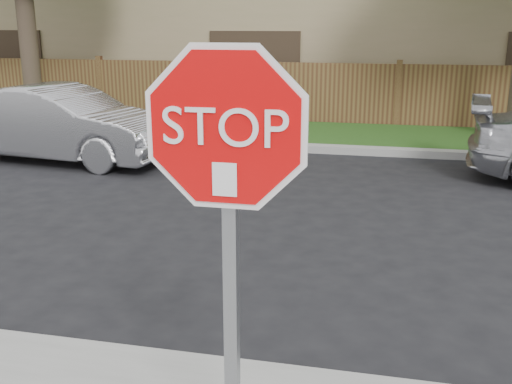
# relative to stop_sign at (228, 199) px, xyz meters

# --- Properties ---
(far_curb) EXTENTS (70.00, 0.30, 0.15)m
(far_curb) POSITION_rel_stop_sign_xyz_m (0.86, 9.63, -1.75)
(far_curb) COLOR gray
(far_curb) RESTS_ON ground
(grass_strip) EXTENTS (70.00, 3.00, 0.12)m
(grass_strip) POSITION_rel_stop_sign_xyz_m (0.86, 11.28, -1.77)
(grass_strip) COLOR #1E4714
(grass_strip) RESTS_ON ground
(fence) EXTENTS (70.00, 0.12, 1.60)m
(fence) POSITION_rel_stop_sign_xyz_m (0.86, 12.88, -1.03)
(fence) COLOR #4C2C1A
(fence) RESTS_ON ground
(stop_sign) EXTENTS (1.01, 0.13, 2.55)m
(stop_sign) POSITION_rel_stop_sign_xyz_m (0.00, 0.00, 0.00)
(stop_sign) COLOR gray
(stop_sign) RESTS_ON sidewalk_near
(sedan_left) EXTENTS (4.53, 2.05, 1.44)m
(sedan_left) POSITION_rel_stop_sign_xyz_m (-5.41, 7.78, -1.11)
(sedan_left) COLOR #AAABAF
(sedan_left) RESTS_ON ground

